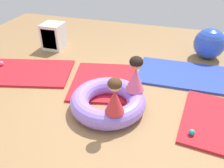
{
  "coord_description": "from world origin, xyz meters",
  "views": [
    {
      "loc": [
        1.0,
        -2.54,
        2.19
      ],
      "look_at": [
        0.15,
        0.23,
        0.31
      ],
      "focal_mm": 37.11,
      "sensor_mm": 36.0,
      "label": 1
    }
  ],
  "objects_px": {
    "inflatable_cushion": "(108,101)",
    "exercise_ball_large": "(209,44)",
    "child_in_red": "(115,96)",
    "play_ball_pink": "(1,63)",
    "child_in_pink": "(136,74)",
    "play_ball_yellow": "(93,83)",
    "play_ball_teal": "(192,132)",
    "storage_cube": "(53,36)",
    "play_ball_red": "(116,92)"
  },
  "relations": [
    {
      "from": "child_in_pink",
      "to": "storage_cube",
      "type": "distance_m",
      "value": 2.68
    },
    {
      "from": "play_ball_yellow",
      "to": "storage_cube",
      "type": "height_order",
      "value": "storage_cube"
    },
    {
      "from": "child_in_red",
      "to": "play_ball_teal",
      "type": "xyz_separation_m",
      "value": [
        0.99,
        0.11,
        -0.43
      ]
    },
    {
      "from": "play_ball_yellow",
      "to": "play_ball_red",
      "type": "xyz_separation_m",
      "value": [
        0.45,
        -0.12,
        0.0
      ]
    },
    {
      "from": "play_ball_teal",
      "to": "inflatable_cushion",
      "type": "bearing_deg",
      "value": 168.83
    },
    {
      "from": "exercise_ball_large",
      "to": "play_ball_teal",
      "type": "bearing_deg",
      "value": -96.12
    },
    {
      "from": "inflatable_cushion",
      "to": "exercise_ball_large",
      "type": "bearing_deg",
      "value": 57.0
    },
    {
      "from": "play_ball_yellow",
      "to": "storage_cube",
      "type": "relative_size",
      "value": 0.17
    },
    {
      "from": "play_ball_teal",
      "to": "storage_cube",
      "type": "distance_m",
      "value": 3.64
    },
    {
      "from": "inflatable_cushion",
      "to": "exercise_ball_large",
      "type": "height_order",
      "value": "exercise_ball_large"
    },
    {
      "from": "child_in_pink",
      "to": "play_ball_pink",
      "type": "xyz_separation_m",
      "value": [
        -2.72,
        0.39,
        -0.45
      ]
    },
    {
      "from": "exercise_ball_large",
      "to": "storage_cube",
      "type": "relative_size",
      "value": 1.12
    },
    {
      "from": "inflatable_cushion",
      "to": "child_in_pink",
      "type": "height_order",
      "value": "child_in_pink"
    },
    {
      "from": "child_in_red",
      "to": "play_ball_teal",
      "type": "distance_m",
      "value": 1.09
    },
    {
      "from": "child_in_pink",
      "to": "play_ball_yellow",
      "type": "xyz_separation_m",
      "value": [
        -0.76,
        0.24,
        -0.44
      ]
    },
    {
      "from": "inflatable_cushion",
      "to": "play_ball_yellow",
      "type": "bearing_deg",
      "value": 132.53
    },
    {
      "from": "inflatable_cushion",
      "to": "play_ball_yellow",
      "type": "relative_size",
      "value": 11.45
    },
    {
      "from": "play_ball_teal",
      "to": "exercise_ball_large",
      "type": "height_order",
      "value": "exercise_ball_large"
    },
    {
      "from": "child_in_red",
      "to": "play_ball_pink",
      "type": "distance_m",
      "value": 2.79
    },
    {
      "from": "child_in_pink",
      "to": "storage_cube",
      "type": "xyz_separation_m",
      "value": [
        -2.19,
        1.53,
        -0.25
      ]
    },
    {
      "from": "child_in_pink",
      "to": "play_ball_yellow",
      "type": "relative_size",
      "value": 5.51
    },
    {
      "from": "child_in_pink",
      "to": "play_ball_yellow",
      "type": "bearing_deg",
      "value": 166.43
    },
    {
      "from": "play_ball_yellow",
      "to": "play_ball_teal",
      "type": "height_order",
      "value": "play_ball_yellow"
    },
    {
      "from": "play_ball_teal",
      "to": "exercise_ball_large",
      "type": "bearing_deg",
      "value": 83.88
    },
    {
      "from": "child_in_pink",
      "to": "exercise_ball_large",
      "type": "xyz_separation_m",
      "value": [
        1.12,
        2.03,
        -0.22
      ]
    },
    {
      "from": "inflatable_cushion",
      "to": "play_ball_teal",
      "type": "relative_size",
      "value": 14.11
    },
    {
      "from": "exercise_ball_large",
      "to": "storage_cube",
      "type": "xyz_separation_m",
      "value": [
        -3.31,
        -0.51,
        -0.03
      ]
    },
    {
      "from": "child_in_red",
      "to": "play_ball_pink",
      "type": "height_order",
      "value": "child_in_red"
    },
    {
      "from": "inflatable_cushion",
      "to": "play_ball_red",
      "type": "distance_m",
      "value": 0.34
    },
    {
      "from": "play_ball_teal",
      "to": "play_ball_red",
      "type": "xyz_separation_m",
      "value": [
        -1.17,
        0.57,
        0.01
      ]
    },
    {
      "from": "child_in_red",
      "to": "exercise_ball_large",
      "type": "bearing_deg",
      "value": -10.01
    },
    {
      "from": "child_in_red",
      "to": "child_in_pink",
      "type": "distance_m",
      "value": 0.58
    },
    {
      "from": "play_ball_yellow",
      "to": "play_ball_red",
      "type": "height_order",
      "value": "play_ball_red"
    },
    {
      "from": "play_ball_pink",
      "to": "play_ball_red",
      "type": "height_order",
      "value": "play_ball_red"
    },
    {
      "from": "play_ball_red",
      "to": "play_ball_yellow",
      "type": "bearing_deg",
      "value": 164.65
    },
    {
      "from": "child_in_red",
      "to": "child_in_pink",
      "type": "bearing_deg",
      "value": 2.01
    },
    {
      "from": "inflatable_cushion",
      "to": "play_ball_pink",
      "type": "relative_size",
      "value": 11.63
    },
    {
      "from": "child_in_red",
      "to": "storage_cube",
      "type": "relative_size",
      "value": 0.88
    },
    {
      "from": "play_ball_teal",
      "to": "storage_cube",
      "type": "relative_size",
      "value": 0.14
    },
    {
      "from": "inflatable_cushion",
      "to": "play_ball_teal",
      "type": "distance_m",
      "value": 1.22
    },
    {
      "from": "play_ball_red",
      "to": "exercise_ball_large",
      "type": "xyz_separation_m",
      "value": [
        1.43,
        1.91,
        0.22
      ]
    },
    {
      "from": "inflatable_cushion",
      "to": "play_ball_red",
      "type": "xyz_separation_m",
      "value": [
        0.03,
        0.34,
        -0.05
      ]
    },
    {
      "from": "child_in_red",
      "to": "play_ball_teal",
      "type": "relative_size",
      "value": 6.3
    },
    {
      "from": "play_ball_pink",
      "to": "child_in_pink",
      "type": "bearing_deg",
      "value": -8.24
    },
    {
      "from": "child_in_red",
      "to": "play_ball_yellow",
      "type": "bearing_deg",
      "value": 53.48
    },
    {
      "from": "play_ball_yellow",
      "to": "child_in_red",
      "type": "bearing_deg",
      "value": -52.33
    },
    {
      "from": "play_ball_yellow",
      "to": "play_ball_red",
      "type": "relative_size",
      "value": 0.96
    },
    {
      "from": "child_in_red",
      "to": "play_ball_yellow",
      "type": "xyz_separation_m",
      "value": [
        -0.63,
        0.81,
        -0.43
      ]
    },
    {
      "from": "child_in_pink",
      "to": "play_ball_yellow",
      "type": "distance_m",
      "value": 0.92
    },
    {
      "from": "play_ball_yellow",
      "to": "play_ball_teal",
      "type": "relative_size",
      "value": 1.23
    }
  ]
}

